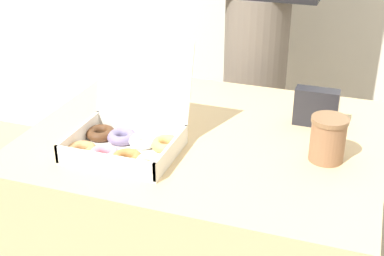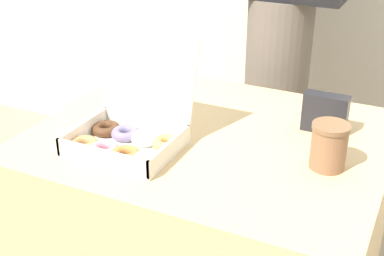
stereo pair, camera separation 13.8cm
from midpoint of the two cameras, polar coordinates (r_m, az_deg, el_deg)
table at (r=1.72m, az=4.13°, el=-11.34°), size 0.98×0.80×0.71m
donut_box at (r=1.44m, az=-4.00°, el=-0.64°), size 0.31×0.29×0.27m
coffee_cup at (r=1.39m, az=17.21°, el=-1.91°), size 0.09×0.09×0.12m
napkin_holder at (r=1.58m, az=16.49°, el=1.47°), size 0.13×0.05×0.11m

